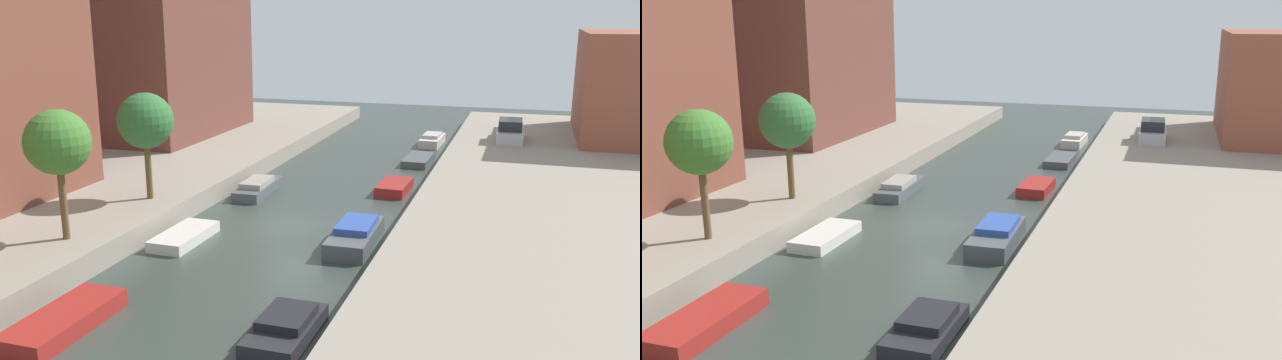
{
  "view_description": "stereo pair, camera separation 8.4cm",
  "coord_description": "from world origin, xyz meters",
  "views": [
    {
      "loc": [
        9.96,
        -27.24,
        9.56
      ],
      "look_at": [
        -0.33,
        5.21,
        0.92
      ],
      "focal_mm": 37.64,
      "sensor_mm": 36.0,
      "label": 1
    },
    {
      "loc": [
        10.04,
        -27.22,
        9.56
      ],
      "look_at": [
        -0.33,
        5.21,
        0.92
      ],
      "focal_mm": 37.64,
      "sensor_mm": 36.0,
      "label": 2
    }
  ],
  "objects": [
    {
      "name": "quay_left",
      "position": [
        -15.0,
        0.0,
        0.5
      ],
      "size": [
        20.0,
        64.0,
        1.0
      ],
      "primitive_type": "cube",
      "color": "gray",
      "rests_on": "ground_plane"
    },
    {
      "name": "parked_car",
      "position": [
        8.71,
        19.15,
        1.61
      ],
      "size": [
        1.83,
        4.34,
        1.48
      ],
      "color": "#B7B7BC",
      "rests_on": "quay_right"
    },
    {
      "name": "moored_boat_left_2",
      "position": [
        -3.71,
        -3.25,
        0.23
      ],
      "size": [
        1.63,
        3.58,
        0.47
      ],
      "color": "beige",
      "rests_on": "ground_plane"
    },
    {
      "name": "moored_boat_right_3",
      "position": [
        3.2,
        7.36,
        0.27
      ],
      "size": [
        1.59,
        3.08,
        0.54
      ],
      "color": "maroon",
      "rests_on": "ground_plane"
    },
    {
      "name": "moored_boat_left_3",
      "position": [
        -3.71,
        4.88,
        0.34
      ],
      "size": [
        1.58,
        4.36,
        0.8
      ],
      "color": "#4C5156",
      "rests_on": "ground_plane"
    },
    {
      "name": "moored_boat_right_2",
      "position": [
        3.32,
        -1.44,
        0.42
      ],
      "size": [
        1.79,
        4.48,
        0.96
      ],
      "color": "#4C5156",
      "rests_on": "ground_plane"
    },
    {
      "name": "moored_boat_right_4",
      "position": [
        3.27,
        14.72,
        0.22
      ],
      "size": [
        1.63,
        3.55,
        0.45
      ],
      "color": "#4C5156",
      "rests_on": "ground_plane"
    },
    {
      "name": "ground_plane",
      "position": [
        0.0,
        0.0,
        0.0
      ],
      "size": [
        84.0,
        84.0,
        0.0
      ],
      "primitive_type": "plane",
      "color": "#333D38"
    },
    {
      "name": "moored_boat_right_5",
      "position": [
        3.23,
        21.11,
        0.37
      ],
      "size": [
        1.48,
        3.74,
        0.85
      ],
      "color": "beige",
      "rests_on": "ground_plane"
    },
    {
      "name": "street_tree_2",
      "position": [
        -6.77,
        -0.81,
        4.64
      ],
      "size": [
        2.56,
        2.56,
        4.95
      ],
      "color": "brown",
      "rests_on": "quay_left"
    },
    {
      "name": "moored_boat_left_1",
      "position": [
        -3.26,
        -11.61,
        0.29
      ],
      "size": [
        1.71,
        4.3,
        0.59
      ],
      "color": "maroon",
      "rests_on": "ground_plane"
    },
    {
      "name": "moored_boat_right_1",
      "position": [
        3.43,
        -10.06,
        0.33
      ],
      "size": [
        1.68,
        3.44,
        0.78
      ],
      "color": "#232328",
      "rests_on": "ground_plane"
    },
    {
      "name": "street_tree_1",
      "position": [
        -6.77,
        -6.83,
        4.76
      ],
      "size": [
        2.47,
        2.47,
        5.03
      ],
      "color": "brown",
      "rests_on": "quay_left"
    }
  ]
}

